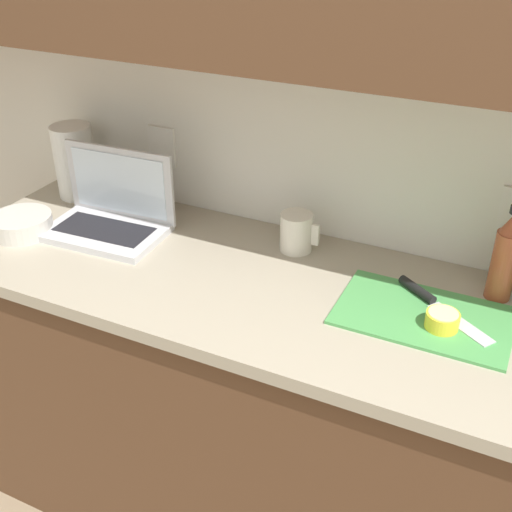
% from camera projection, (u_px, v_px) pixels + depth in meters
% --- Properties ---
extents(wall_back, '(5.20, 0.38, 2.60)m').
position_uv_depth(wall_back, '(467.00, 3.00, 1.32)').
color(wall_back, white).
rests_on(wall_back, ground_plane).
extents(counter_unit, '(2.49, 0.60, 0.91)m').
position_uv_depth(counter_unit, '(391.00, 457.00, 1.69)').
color(counter_unit, brown).
rests_on(counter_unit, ground_plane).
extents(laptop, '(0.35, 0.23, 0.23)m').
position_uv_depth(laptop, '(111.00, 212.00, 1.81)').
color(laptop, silver).
rests_on(laptop, counter_unit).
extents(cutting_board, '(0.39, 0.25, 0.01)m').
position_uv_depth(cutting_board, '(423.00, 316.00, 1.47)').
color(cutting_board, '#4C9E51').
rests_on(cutting_board, counter_unit).
extents(knife, '(0.25, 0.19, 0.02)m').
position_uv_depth(knife, '(428.00, 298.00, 1.51)').
color(knife, silver).
rests_on(knife, cutting_board).
extents(lemon_half_cut, '(0.07, 0.07, 0.04)m').
position_uv_depth(lemon_half_cut, '(442.00, 320.00, 1.42)').
color(lemon_half_cut, yellow).
rests_on(lemon_half_cut, cutting_board).
extents(bottle_oil_tall, '(0.06, 0.06, 0.24)m').
position_uv_depth(bottle_oil_tall, '(505.00, 257.00, 1.49)').
color(bottle_oil_tall, '#A34C2D').
rests_on(bottle_oil_tall, counter_unit).
extents(measuring_cup, '(0.11, 0.09, 0.11)m').
position_uv_depth(measuring_cup, '(297.00, 232.00, 1.72)').
color(measuring_cup, silver).
rests_on(measuring_cup, counter_unit).
extents(bowl_white, '(0.17, 0.17, 0.05)m').
position_uv_depth(bowl_white, '(22.00, 224.00, 1.81)').
color(bowl_white, beige).
rests_on(bowl_white, counter_unit).
extents(paper_towel_roll, '(0.12, 0.12, 0.23)m').
position_uv_depth(paper_towel_roll, '(75.00, 161.00, 1.98)').
color(paper_towel_roll, white).
rests_on(paper_towel_roll, counter_unit).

